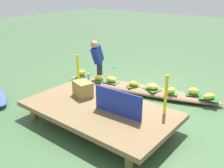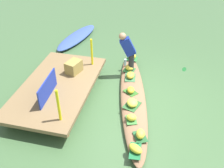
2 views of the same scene
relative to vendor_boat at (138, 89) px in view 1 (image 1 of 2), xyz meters
name	(u,v)px [view 1 (image 1 of 2)]	position (x,y,z in m)	size (l,w,h in m)	color
canal_water	(137,92)	(0.00, 0.00, -0.09)	(40.00, 40.00, 0.00)	#40623A
dock_platform	(99,110)	(-0.31, 1.97, 0.25)	(3.20, 1.80, 0.40)	olive
vendor_boat	(138,89)	(0.00, 0.00, 0.00)	(4.44, 0.65, 0.19)	#876144
leaf_mat_0	(82,75)	(1.83, 0.35, 0.10)	(0.34, 0.28, 0.01)	#2D7339
banana_bunch_0	(82,73)	(1.83, 0.35, 0.19)	(0.25, 0.22, 0.18)	gold
leaf_mat_1	(152,89)	(-0.43, -0.05, 0.10)	(0.43, 0.34, 0.01)	#2D5D2D
banana_bunch_1	(152,86)	(-0.43, -0.05, 0.17)	(0.31, 0.26, 0.16)	#EEE445
leaf_mat_2	(111,82)	(0.76, 0.21, 0.10)	(0.43, 0.29, 0.01)	#3C7144
banana_bunch_2	(111,79)	(0.76, 0.21, 0.17)	(0.31, 0.23, 0.16)	gold
leaf_mat_3	(193,94)	(-1.42, -0.40, 0.10)	(0.36, 0.25, 0.01)	#255A2E
banana_bunch_3	(194,91)	(-1.42, -0.40, 0.18)	(0.25, 0.19, 0.17)	yellow
leaf_mat_4	(133,86)	(0.09, 0.08, 0.10)	(0.36, 0.24, 0.01)	#2E6322
banana_bunch_4	(133,84)	(0.09, 0.08, 0.17)	(0.26, 0.19, 0.14)	gold
leaf_mat_5	(171,93)	(-0.95, -0.12, 0.10)	(0.32, 0.24, 0.01)	#3D833B
banana_bunch_5	(172,90)	(-0.95, -0.12, 0.17)	(0.23, 0.18, 0.15)	yellow
leaf_mat_6	(99,80)	(1.15, 0.31, 0.10)	(0.31, 0.33, 0.01)	#2E6F34
banana_bunch_6	(99,77)	(1.15, 0.31, 0.18)	(0.22, 0.25, 0.17)	yellow
leaf_mat_7	(209,99)	(-1.83, -0.36, 0.10)	(0.44, 0.24, 0.01)	#1D6A38
banana_bunch_7	(209,96)	(-1.83, -0.36, 0.17)	(0.31, 0.18, 0.14)	gold
vendor_person	(98,58)	(1.13, 0.37, 0.78)	(0.28, 0.51, 1.20)	#28282D
water_bottle	(89,76)	(1.40, 0.49, 0.20)	(0.07, 0.07, 0.21)	silver
market_banner	(118,103)	(-0.81, 1.97, 0.56)	(1.06, 0.03, 0.51)	#1D3098
railing_post_west	(166,95)	(-1.51, 1.37, 0.71)	(0.06, 0.06, 0.81)	yellow
railing_post_east	(78,71)	(0.89, 1.37, 0.71)	(0.06, 0.06, 0.81)	yellow
produce_crate	(83,89)	(0.36, 1.75, 0.47)	(0.44, 0.32, 0.34)	olive
drifting_plant_1	(114,68)	(1.88, -1.32, -0.09)	(0.26, 0.12, 0.01)	#155521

